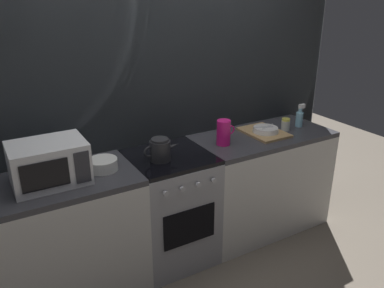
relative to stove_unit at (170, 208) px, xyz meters
The scene contains 12 objects.
ground_plane 0.45m from the stove_unit, 90.00° to the left, with size 8.00×8.00×0.00m, color #6B6054.
back_wall 0.82m from the stove_unit, 90.00° to the left, with size 3.60×0.05×2.40m.
counter_left 0.90m from the stove_unit, behind, with size 1.20×0.60×0.90m.
stove_unit is the anchor object (origin of this frame).
counter_right 0.90m from the stove_unit, ahead, with size 1.20×0.60×0.90m.
microwave 1.03m from the stove_unit, behind, with size 0.46×0.35×0.27m.
kettle 0.54m from the stove_unit, 152.98° to the right, with size 0.28×0.15×0.17m.
mixing_bowl 0.70m from the stove_unit, behind, with size 0.20×0.20×0.08m, color silver.
pitcher 0.73m from the stove_unit, ahead, with size 0.16×0.11×0.20m.
dish_pile 1.03m from the stove_unit, ahead, with size 0.30×0.40×0.07m.
spice_jar 1.24m from the stove_unit, ahead, with size 0.08×0.08×0.10m.
spray_bottle 1.41m from the stove_unit, ahead, with size 0.08×0.06×0.20m.
Camera 1 is at (-1.20, -2.40, 2.06)m, focal length 36.68 mm.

